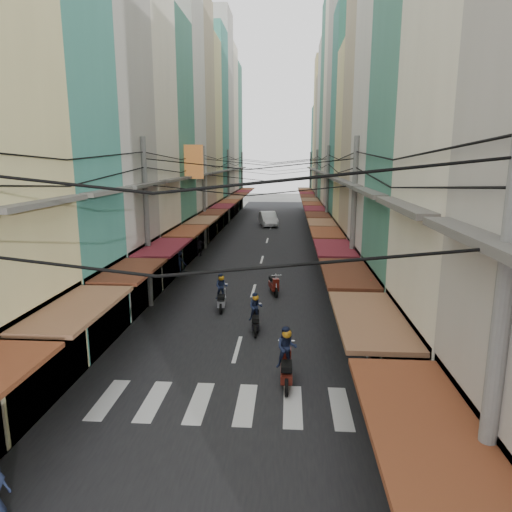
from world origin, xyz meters
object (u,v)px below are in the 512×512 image
at_px(market_umbrella, 424,300).
at_px(traffic_sign, 370,302).
at_px(white_car, 268,226).
at_px(bicycle, 393,327).

distance_m(market_umbrella, traffic_sign, 2.77).
xyz_separation_m(white_car, traffic_sign, (5.13, -34.16, 2.25)).
height_order(market_umbrella, traffic_sign, traffic_sign).
bearing_deg(traffic_sign, white_car, 98.54).
bearing_deg(traffic_sign, market_umbrella, 33.10).
xyz_separation_m(white_car, market_umbrella, (7.43, -32.66, 1.91)).
xyz_separation_m(bicycle, market_umbrella, (0.56, -2.13, 1.91)).
height_order(bicycle, market_umbrella, market_umbrella).
distance_m(white_car, bicycle, 31.30).
bearing_deg(market_umbrella, white_car, 102.82).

